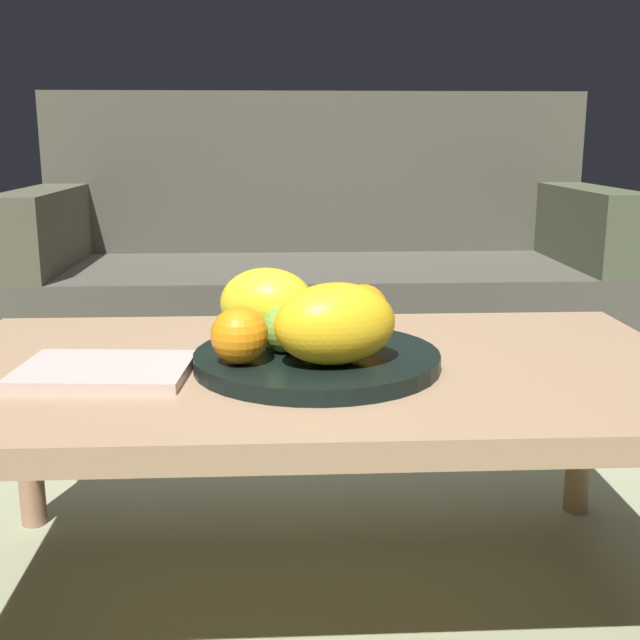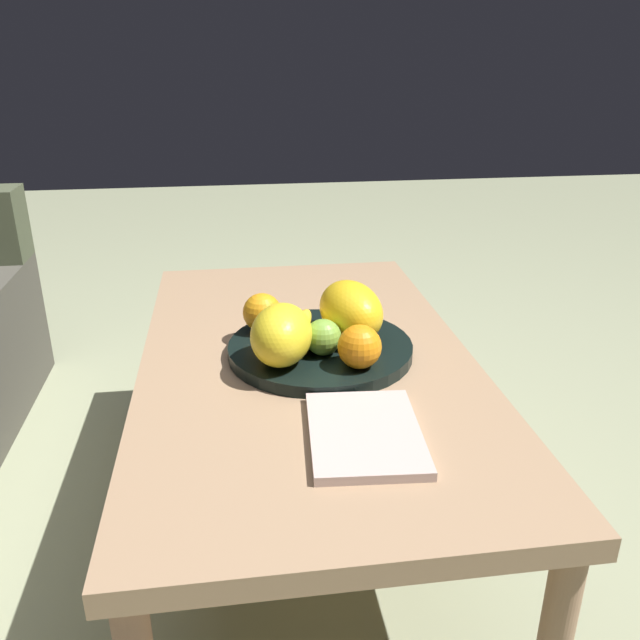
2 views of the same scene
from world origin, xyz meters
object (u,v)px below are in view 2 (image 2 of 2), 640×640
at_px(melon_large_front, 351,310).
at_px(magazine, 365,433).
at_px(orange_front, 360,347).
at_px(apple_front, 323,337).
at_px(fruit_bowl, 320,348).
at_px(coffee_table, 307,373).
at_px(orange_left, 262,312).
at_px(melon_smaller_beside, 281,335).
at_px(banana_bunch, 301,331).

height_order(melon_large_front, magazine, melon_large_front).
distance_m(orange_front, apple_front, 0.09).
xyz_separation_m(fruit_bowl, magazine, (-0.32, -0.03, -0.00)).
height_order(coffee_table, orange_left, orange_left).
bearing_deg(orange_front, fruit_bowl, 25.80).
xyz_separation_m(coffee_table, orange_front, (-0.12, -0.09, 0.11)).
relative_size(melon_smaller_beside, magazine, 0.62).
bearing_deg(melon_smaller_beside, banana_bunch, -31.57).
xyz_separation_m(coffee_table, orange_left, (0.08, 0.09, 0.11)).
relative_size(melon_smaller_beside, orange_front, 1.86).
relative_size(melon_large_front, melon_smaller_beside, 1.15).
bearing_deg(fruit_bowl, apple_front, 178.15).
distance_m(orange_left, banana_bunch, 0.11).
relative_size(melon_large_front, orange_front, 2.15).
distance_m(orange_front, orange_left, 0.26).
relative_size(melon_large_front, magazine, 0.72).
relative_size(melon_smaller_beside, apple_front, 2.15).
distance_m(orange_front, magazine, 0.21).
distance_m(melon_smaller_beside, banana_bunch, 0.09).
xyz_separation_m(melon_smaller_beside, orange_front, (-0.04, -0.14, -0.02)).
bearing_deg(melon_smaller_beside, apple_front, -72.57).
relative_size(orange_front, apple_front, 1.16).
xyz_separation_m(orange_front, orange_left, (0.20, 0.17, -0.00)).
relative_size(fruit_bowl, apple_front, 5.23).
height_order(coffee_table, melon_large_front, melon_large_front).
distance_m(coffee_table, orange_left, 0.16).
bearing_deg(fruit_bowl, orange_front, -154.20).
distance_m(banana_bunch, magazine, 0.33).
xyz_separation_m(orange_front, magazine, (-0.20, 0.03, -0.06)).
height_order(orange_front, banana_bunch, orange_front).
bearing_deg(apple_front, melon_smaller_beside, 107.43).
height_order(coffee_table, orange_front, orange_front).
height_order(fruit_bowl, orange_front, orange_front).
bearing_deg(orange_left, magazine, -160.74).
relative_size(coffee_table, melon_smaller_beside, 7.67).
bearing_deg(coffee_table, apple_front, -152.43).
bearing_deg(apple_front, magazine, -173.78).
height_order(melon_large_front, apple_front, melon_large_front).
xyz_separation_m(fruit_bowl, apple_front, (-0.05, 0.00, 0.05)).
distance_m(melon_smaller_beside, magazine, 0.28).
xyz_separation_m(banana_bunch, magazine, (-0.32, -0.07, -0.05)).
height_order(orange_front, orange_left, same).
bearing_deg(orange_left, coffee_table, -134.37).
bearing_deg(fruit_bowl, magazine, -175.14).
xyz_separation_m(melon_large_front, melon_smaller_beside, (-0.10, 0.15, -0.00)).
height_order(melon_smaller_beside, magazine, melon_smaller_beside).
relative_size(fruit_bowl, orange_left, 4.57).
bearing_deg(orange_left, apple_front, -140.16).
relative_size(coffee_table, melon_large_front, 6.64).
xyz_separation_m(coffee_table, magazine, (-0.32, -0.06, 0.05)).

